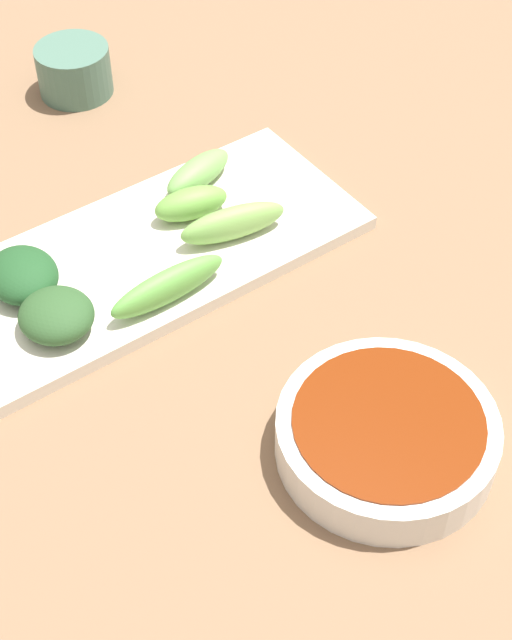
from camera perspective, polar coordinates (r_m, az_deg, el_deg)
name	(u,v)px	position (r m, az deg, el deg)	size (l,w,h in m)	color
tabletop	(235,330)	(0.75, -1.22, -0.58)	(2.10, 2.10, 0.02)	brown
sauce_bowl	(387,434)	(0.65, 7.71, -6.69)	(0.15, 0.15, 0.03)	silver
serving_plate	(148,256)	(0.79, -6.37, 3.80)	(0.15, 0.35, 0.01)	silver
broccoli_stalk_0	(198,173)	(0.83, -3.43, 8.67)	(0.03, 0.07, 0.02)	#6FA953
broccoli_stalk_1	(191,203)	(0.80, -3.85, 6.87)	(0.03, 0.06, 0.03)	#69A342
broccoli_leafy_2	(56,315)	(0.72, -11.69, 0.27)	(0.06, 0.05, 0.03)	#2C5027
broccoli_stalk_3	(168,286)	(0.73, -5.22, 2.01)	(0.02, 0.10, 0.03)	#5EA644
broccoli_leafy_4	(22,275)	(0.76, -13.60, 2.59)	(0.06, 0.05, 0.03)	#1E4A23
broccoli_stalk_5	(233,223)	(0.78, -1.37, 5.74)	(0.02, 0.09, 0.03)	#78AB50
tea_cup	(74,70)	(0.98, -10.67, 14.26)	(0.07, 0.07, 0.05)	#4A705E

